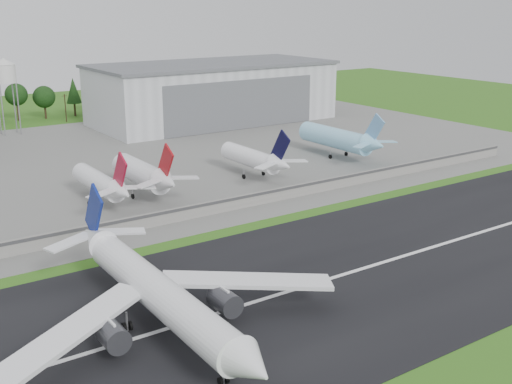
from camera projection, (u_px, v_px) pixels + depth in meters
ground at (334, 310)px, 107.26m from camera, size 600.00×600.00×0.00m
runway at (297, 289)px, 115.15m from camera, size 320.00×60.00×0.10m
runway_centerline at (297, 289)px, 115.14m from camera, size 220.00×1.00×0.02m
apron at (82, 166)px, 202.11m from camera, size 320.00×150.00×0.10m
blast_fence at (179, 214)px, 150.22m from camera, size 240.00×0.61×3.50m
hangar_east at (213, 92)px, 274.78m from camera, size 102.00×47.00×25.20m
water_tower at (5, 71)px, 243.84m from camera, size 8.40×8.40×29.40m
utility_poles at (14, 127)px, 265.37m from camera, size 230.00×3.00×12.00m
treeline at (5, 122)px, 277.23m from camera, size 320.00×16.00×22.00m
main_airliner at (162, 304)px, 98.85m from camera, size 57.28×59.06×18.17m
parked_jet_red_a at (103, 184)px, 160.72m from camera, size 7.36×31.29×16.37m
parked_jet_red_b at (146, 175)px, 167.09m from camera, size 7.36×31.29×16.94m
parked_jet_navy at (257, 159)px, 186.11m from camera, size 7.36×31.29×16.47m
parked_jet_skyblue at (342, 139)px, 210.32m from camera, size 7.36×37.29×17.14m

